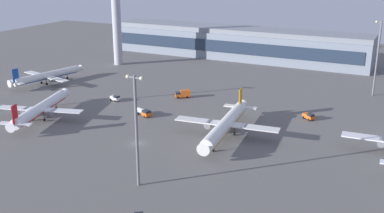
{
  "coord_description": "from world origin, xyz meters",
  "views": [
    {
      "loc": [
        70.77,
        -106.52,
        52.54
      ],
      "look_at": [
        4.09,
        27.86,
        4.0
      ],
      "focal_mm": 43.38,
      "sensor_mm": 36.0,
      "label": 1
    }
  ],
  "objects_px": {
    "control_tower": "(116,10)",
    "airplane_terminal_side": "(47,76)",
    "baggage_tractor": "(115,98)",
    "maintenance_van": "(309,116)",
    "apron_light_central": "(136,125)",
    "fuel_truck": "(144,112)",
    "apron_light_east": "(378,54)",
    "airplane_far_stand": "(40,109)",
    "airplane_taxiway_distant": "(226,124)",
    "catering_truck": "(183,94)"
  },
  "relations": [
    {
      "from": "airplane_far_stand",
      "to": "fuel_truck",
      "type": "height_order",
      "value": "airplane_far_stand"
    },
    {
      "from": "control_tower",
      "to": "baggage_tractor",
      "type": "distance_m",
      "value": 69.04
    },
    {
      "from": "maintenance_van",
      "to": "fuel_truck",
      "type": "bearing_deg",
      "value": -34.23
    },
    {
      "from": "airplane_terminal_side",
      "to": "apron_light_central",
      "type": "bearing_deg",
      "value": -23.41
    },
    {
      "from": "control_tower",
      "to": "airplane_taxiway_distant",
      "type": "relative_size",
      "value": 1.14
    },
    {
      "from": "airplane_taxiway_distant",
      "to": "fuel_truck",
      "type": "xyz_separation_m",
      "value": [
        -32.81,
        5.54,
        -2.71
      ]
    },
    {
      "from": "control_tower",
      "to": "airplane_terminal_side",
      "type": "height_order",
      "value": "control_tower"
    },
    {
      "from": "maintenance_van",
      "to": "fuel_truck",
      "type": "distance_m",
      "value": 56.27
    },
    {
      "from": "control_tower",
      "to": "baggage_tractor",
      "type": "relative_size",
      "value": 10.6
    },
    {
      "from": "maintenance_van",
      "to": "apron_light_central",
      "type": "xyz_separation_m",
      "value": [
        -25.84,
        -65.84,
        14.39
      ]
    },
    {
      "from": "control_tower",
      "to": "catering_truck",
      "type": "bearing_deg",
      "value": -33.67
    },
    {
      "from": "airplane_far_stand",
      "to": "apron_light_central",
      "type": "bearing_deg",
      "value": -41.32
    },
    {
      "from": "baggage_tractor",
      "to": "maintenance_van",
      "type": "bearing_deg",
      "value": 115.26
    },
    {
      "from": "baggage_tractor",
      "to": "maintenance_van",
      "type": "height_order",
      "value": "same"
    },
    {
      "from": "control_tower",
      "to": "catering_truck",
      "type": "xyz_separation_m",
      "value": [
        56.82,
        -37.86,
        -25.73
      ]
    },
    {
      "from": "maintenance_van",
      "to": "apron_light_east",
      "type": "distance_m",
      "value": 45.84
    },
    {
      "from": "baggage_tractor",
      "to": "airplane_far_stand",
      "type": "bearing_deg",
      "value": -3.8
    },
    {
      "from": "catering_truck",
      "to": "apron_light_east",
      "type": "distance_m",
      "value": 77.0
    },
    {
      "from": "airplane_far_stand",
      "to": "maintenance_van",
      "type": "distance_m",
      "value": 90.77
    },
    {
      "from": "airplane_taxiway_distant",
      "to": "maintenance_van",
      "type": "height_order",
      "value": "airplane_taxiway_distant"
    },
    {
      "from": "fuel_truck",
      "to": "maintenance_van",
      "type": "bearing_deg",
      "value": 134.42
    },
    {
      "from": "fuel_truck",
      "to": "apron_light_east",
      "type": "distance_m",
      "value": 93.17
    },
    {
      "from": "airplane_terminal_side",
      "to": "baggage_tractor",
      "type": "distance_m",
      "value": 41.98
    },
    {
      "from": "control_tower",
      "to": "airplane_terminal_side",
      "type": "bearing_deg",
      "value": -97.14
    },
    {
      "from": "maintenance_van",
      "to": "fuel_truck",
      "type": "height_order",
      "value": "fuel_truck"
    },
    {
      "from": "baggage_tractor",
      "to": "control_tower",
      "type": "bearing_deg",
      "value": -130.26
    },
    {
      "from": "airplane_far_stand",
      "to": "catering_truck",
      "type": "bearing_deg",
      "value": 37.76
    },
    {
      "from": "apron_light_central",
      "to": "catering_truck",
      "type": "bearing_deg",
      "value": 109.1
    },
    {
      "from": "baggage_tractor",
      "to": "apron_light_east",
      "type": "height_order",
      "value": "apron_light_east"
    },
    {
      "from": "apron_light_east",
      "to": "apron_light_central",
      "type": "xyz_separation_m",
      "value": [
        -42.15,
        -105.77,
        -1.13
      ]
    },
    {
      "from": "airplane_taxiway_distant",
      "to": "catering_truck",
      "type": "distance_m",
      "value": 43.58
    },
    {
      "from": "catering_truck",
      "to": "maintenance_van",
      "type": "bearing_deg",
      "value": -127.5
    },
    {
      "from": "baggage_tractor",
      "to": "catering_truck",
      "type": "bearing_deg",
      "value": 141.62
    },
    {
      "from": "fuel_truck",
      "to": "airplane_taxiway_distant",
      "type": "bearing_deg",
      "value": 102.27
    },
    {
      "from": "catering_truck",
      "to": "apron_light_east",
      "type": "relative_size",
      "value": 0.2
    },
    {
      "from": "airplane_terminal_side",
      "to": "maintenance_van",
      "type": "relative_size",
      "value": 7.89
    },
    {
      "from": "apron_light_east",
      "to": "maintenance_van",
      "type": "bearing_deg",
      "value": -112.22
    },
    {
      "from": "apron_light_east",
      "to": "apron_light_central",
      "type": "bearing_deg",
      "value": -111.73
    },
    {
      "from": "apron_light_east",
      "to": "baggage_tractor",
      "type": "bearing_deg",
      "value": -149.5
    },
    {
      "from": "maintenance_van",
      "to": "control_tower",
      "type": "bearing_deg",
      "value": -78.04
    },
    {
      "from": "airplane_far_stand",
      "to": "baggage_tractor",
      "type": "relative_size",
      "value": 8.36
    },
    {
      "from": "airplane_taxiway_distant",
      "to": "maintenance_van",
      "type": "bearing_deg",
      "value": -131.2
    },
    {
      "from": "airplane_far_stand",
      "to": "airplane_terminal_side",
      "type": "xyz_separation_m",
      "value": [
        -30.97,
        36.2,
        -0.24
      ]
    },
    {
      "from": "airplane_far_stand",
      "to": "airplane_taxiway_distant",
      "type": "xyz_separation_m",
      "value": [
        62.28,
        12.91,
        0.33
      ]
    },
    {
      "from": "airplane_taxiway_distant",
      "to": "catering_truck",
      "type": "xyz_separation_m",
      "value": [
        -30.75,
        30.78,
        -2.49
      ]
    },
    {
      "from": "fuel_truck",
      "to": "control_tower",
      "type": "bearing_deg",
      "value": -117.19
    },
    {
      "from": "apron_light_east",
      "to": "fuel_truck",
      "type": "bearing_deg",
      "value": -137.98
    },
    {
      "from": "fuel_truck",
      "to": "apron_light_central",
      "type": "bearing_deg",
      "value": 52.41
    },
    {
      "from": "baggage_tractor",
      "to": "apron_light_east",
      "type": "xyz_separation_m",
      "value": [
        87.52,
        51.56,
        15.52
      ]
    },
    {
      "from": "catering_truck",
      "to": "apron_light_central",
      "type": "xyz_separation_m",
      "value": [
        24.06,
        -69.49,
        13.99
      ]
    }
  ]
}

